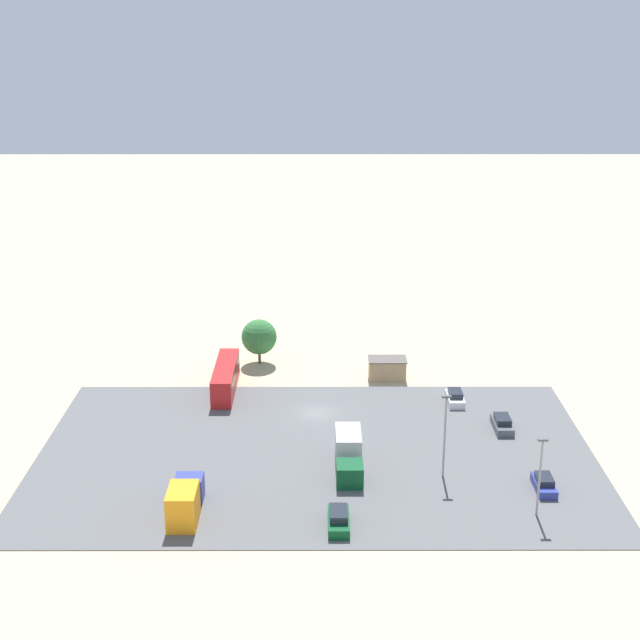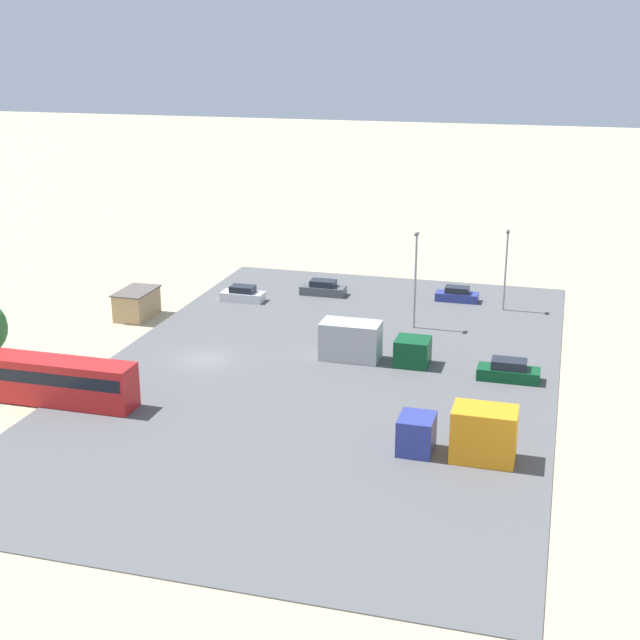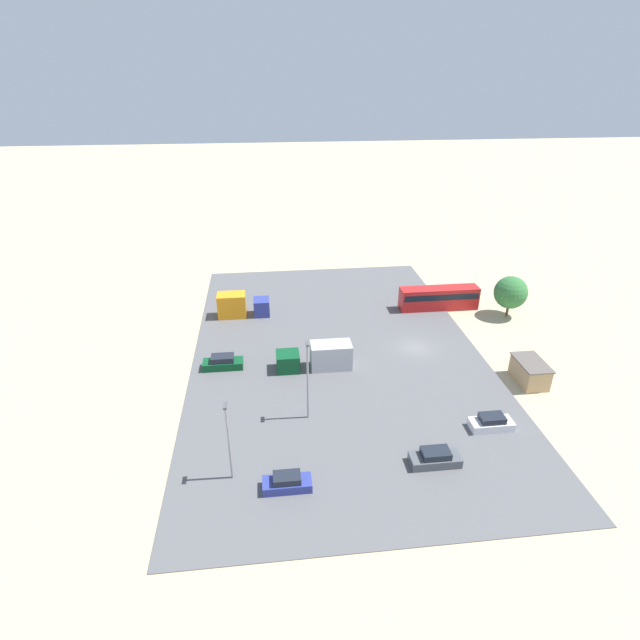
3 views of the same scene
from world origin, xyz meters
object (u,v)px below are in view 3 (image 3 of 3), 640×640
(bus, at_px, (439,297))
(parked_car_1, at_px, (435,458))
(parked_car_2, at_px, (287,483))
(parked_truck_0, at_px, (319,357))
(shed_building, at_px, (530,372))
(parked_truck_1, at_px, (240,306))
(parked_car_0, at_px, (491,423))
(parked_car_3, at_px, (223,363))

(bus, xyz_separation_m, parked_car_1, (-31.28, 10.73, -1.11))
(parked_car_2, xyz_separation_m, parked_truck_0, (18.48, -4.75, 0.81))
(bus, height_order, parked_truck_0, bus)
(parked_car_1, distance_m, parked_car_2, 13.24)
(shed_building, distance_m, parked_truck_1, 38.47)
(parked_car_0, height_order, parked_car_2, parked_car_0)
(parked_car_3, bearing_deg, parked_car_0, -118.05)
(shed_building, relative_size, parked_car_1, 1.07)
(bus, bearing_deg, parked_truck_0, 126.58)
(bus, relative_size, parked_car_0, 2.73)
(parked_car_3, relative_size, parked_truck_0, 0.53)
(parked_car_1, bearing_deg, shed_building, -51.76)
(parked_truck_0, bearing_deg, parked_car_1, -153.74)
(shed_building, bearing_deg, parked_truck_1, 57.67)
(bus, xyz_separation_m, parked_car_2, (-32.69, 23.90, -1.14))
(bus, distance_m, parked_truck_0, 23.85)
(parked_car_2, bearing_deg, bus, -36.17)
(parked_car_3, bearing_deg, bus, -66.82)
(parked_truck_0, relative_size, parked_truck_1, 1.21)
(parked_car_0, xyz_separation_m, parked_truck_0, (12.92, 15.42, 0.78))
(shed_building, relative_size, bus, 0.42)
(bus, relative_size, parked_car_1, 2.56)
(shed_building, xyz_separation_m, parked_car_1, (-11.53, 14.63, -0.60))
(parked_truck_1, bearing_deg, bus, 88.37)
(parked_truck_1, bearing_deg, parked_car_1, 29.12)
(parked_truck_0, bearing_deg, bus, -53.42)
(shed_building, height_order, parked_car_3, shed_building)
(parked_car_2, distance_m, parked_truck_1, 33.85)
(parked_car_1, xyz_separation_m, parked_truck_0, (17.06, 8.42, 0.78))
(parked_car_0, relative_size, parked_truck_0, 0.48)
(bus, height_order, parked_car_1, bus)
(bus, bearing_deg, parked_car_1, 161.06)
(parked_car_3, bearing_deg, parked_car_1, -133.07)
(shed_building, distance_m, parked_truck_0, 23.70)
(parked_car_0, height_order, parked_car_1, parked_car_0)
(shed_building, xyz_separation_m, parked_car_3, (6.77, 34.20, -0.55))
(parked_truck_1, bearing_deg, parked_car_2, 8.00)
(parked_car_0, distance_m, parked_truck_1, 37.43)
(shed_building, xyz_separation_m, parked_car_0, (-7.39, 7.62, -0.60))
(parked_car_1, height_order, parked_car_2, parked_car_1)
(shed_building, relative_size, parked_car_0, 1.14)
(bus, bearing_deg, parked_car_2, 143.83)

